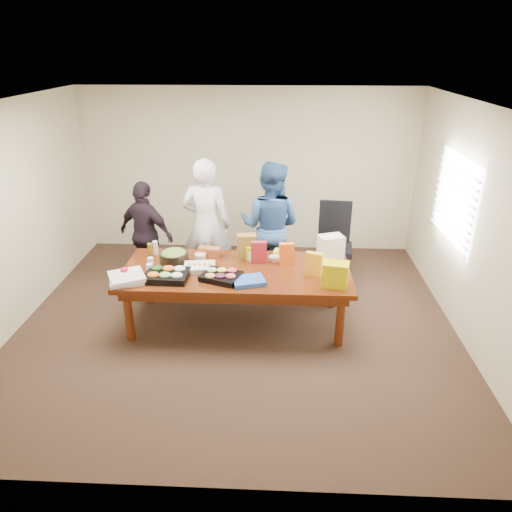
{
  "coord_description": "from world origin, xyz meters",
  "views": [
    {
      "loc": [
        0.49,
        -5.17,
        3.28
      ],
      "look_at": [
        0.24,
        0.1,
        0.9
      ],
      "focal_mm": 32.98,
      "sensor_mm": 36.0,
      "label": 1
    }
  ],
  "objects_px": {
    "office_chair": "(335,246)",
    "person_right": "(270,226)",
    "person_center": "(207,225)",
    "conference_table": "(237,296)",
    "sheet_cake": "(200,267)",
    "salad_bowl": "(174,257)"
  },
  "relations": [
    {
      "from": "person_right",
      "to": "person_center",
      "type": "bearing_deg",
      "value": 20.21
    },
    {
      "from": "conference_table",
      "to": "person_center",
      "type": "relative_size",
      "value": 1.47
    },
    {
      "from": "office_chair",
      "to": "sheet_cake",
      "type": "height_order",
      "value": "office_chair"
    },
    {
      "from": "person_center",
      "to": "sheet_cake",
      "type": "relative_size",
      "value": 5.07
    },
    {
      "from": "salad_bowl",
      "to": "office_chair",
      "type": "bearing_deg",
      "value": 25.2
    },
    {
      "from": "conference_table",
      "to": "office_chair",
      "type": "distance_m",
      "value": 1.84
    },
    {
      "from": "office_chair",
      "to": "salad_bowl",
      "type": "height_order",
      "value": "office_chair"
    },
    {
      "from": "sheet_cake",
      "to": "person_center",
      "type": "bearing_deg",
      "value": 86.75
    },
    {
      "from": "office_chair",
      "to": "person_right",
      "type": "xyz_separation_m",
      "value": [
        -0.96,
        -0.17,
        0.36
      ]
    },
    {
      "from": "office_chair",
      "to": "person_right",
      "type": "height_order",
      "value": "person_right"
    },
    {
      "from": "conference_table",
      "to": "sheet_cake",
      "type": "bearing_deg",
      "value": -177.2
    },
    {
      "from": "office_chair",
      "to": "salad_bowl",
      "type": "xyz_separation_m",
      "value": [
        -2.17,
        -1.02,
        0.24
      ]
    },
    {
      "from": "person_right",
      "to": "sheet_cake",
      "type": "height_order",
      "value": "person_right"
    },
    {
      "from": "conference_table",
      "to": "office_chair",
      "type": "xyz_separation_m",
      "value": [
        1.35,
        1.24,
        0.19
      ]
    },
    {
      "from": "person_center",
      "to": "office_chair",
      "type": "bearing_deg",
      "value": -165.4
    },
    {
      "from": "person_center",
      "to": "salad_bowl",
      "type": "height_order",
      "value": "person_center"
    },
    {
      "from": "person_right",
      "to": "salad_bowl",
      "type": "distance_m",
      "value": 1.48
    },
    {
      "from": "conference_table",
      "to": "person_right",
      "type": "bearing_deg",
      "value": 69.58
    },
    {
      "from": "sheet_cake",
      "to": "salad_bowl",
      "type": "relative_size",
      "value": 1.02
    },
    {
      "from": "person_right",
      "to": "sheet_cake",
      "type": "bearing_deg",
      "value": 68.24
    },
    {
      "from": "person_center",
      "to": "person_right",
      "type": "xyz_separation_m",
      "value": [
        0.9,
        0.07,
        -0.03
      ]
    },
    {
      "from": "person_center",
      "to": "conference_table",
      "type": "bearing_deg",
      "value": 123.74
    }
  ]
}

